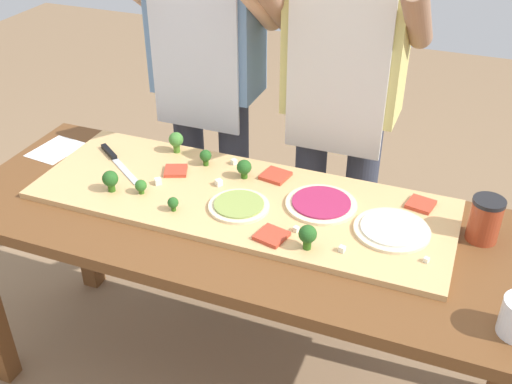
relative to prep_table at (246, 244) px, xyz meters
The scene contains 27 objects.
prep_table is the anchor object (origin of this frame).
cutting_board 0.14m from the prep_table, 122.86° to the left, with size 1.34×0.48×0.02m, color tan.
chefs_knife 0.58m from the prep_table, 166.19° to the left, with size 0.26×0.19×0.02m.
pizza_whole_white_garlic 0.46m from the prep_table, ahead, with size 0.22×0.22×0.02m.
pizza_whole_pesto_green 0.13m from the prep_table, 147.76° to the left, with size 0.19×0.19×0.02m.
pizza_whole_beet_magenta 0.27m from the prep_table, 30.64° to the left, with size 0.22×0.22×0.02m.
pizza_slice_center 0.56m from the prep_table, 25.33° to the left, with size 0.08×0.08×0.01m, color #BC3D28.
pizza_slice_far_left 0.36m from the prep_table, 156.11° to the left, with size 0.07×0.07×0.01m, color #BC3D28.
pizza_slice_near_left 0.26m from the prep_table, 86.55° to the left, with size 0.08×0.08×0.01m, color #BC3D28.
pizza_slice_near_right 0.20m from the prep_table, 37.26° to the right, with size 0.08×0.08×0.01m, color #BC3D28.
broccoli_floret_center_left 0.38m from the prep_table, behind, with size 0.04×0.04×0.05m.
broccoli_floret_front_left 0.36m from the prep_table, 137.25° to the left, with size 0.04×0.04×0.06m.
broccoli_floret_back_right 0.49m from the prep_table, 144.55° to the left, with size 0.05×0.05×0.08m.
broccoli_floret_center_right 0.48m from the prep_table, behind, with size 0.05×0.05×0.07m.
broccoli_floret_back_left 0.27m from the prep_table, 161.74° to the right, with size 0.03×0.03×0.05m.
broccoli_floret_back_mid 0.30m from the prep_table, 23.77° to the right, with size 0.05×0.05×0.08m.
broccoli_floret_front_right 0.26m from the prep_table, 113.33° to the left, with size 0.05×0.05×0.07m.
cheese_crumble_a 0.56m from the prep_table, ahead, with size 0.01×0.01×0.01m, color silver.
cheese_crumble_b 0.33m from the prep_table, 119.76° to the left, with size 0.02×0.02×0.02m, color silver.
cheese_crumble_c 0.22m from the prep_table, 11.19° to the right, with size 0.01×0.01×0.01m, color silver.
cheese_crumble_d 0.36m from the prep_table, behind, with size 0.02×0.02×0.02m, color white.
cheese_crumble_e 0.22m from the prep_table, 140.73° to the left, with size 0.02×0.02×0.02m, color white.
cheese_crumble_f 0.36m from the prep_table, 13.68° to the right, with size 0.02×0.02×0.02m, color silver.
sauce_jar 0.71m from the prep_table, 12.64° to the left, with size 0.09×0.09×0.14m.
recipe_note 0.83m from the prep_table, 169.65° to the left, with size 0.14×0.18×0.00m, color white.
cook_left 0.75m from the prep_table, 124.75° to the left, with size 0.54×0.39×1.67m.
cook_right 0.66m from the prep_table, 75.25° to the left, with size 0.54×0.39×1.67m.
Camera 1 is at (0.59, -1.41, 1.83)m, focal length 42.78 mm.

